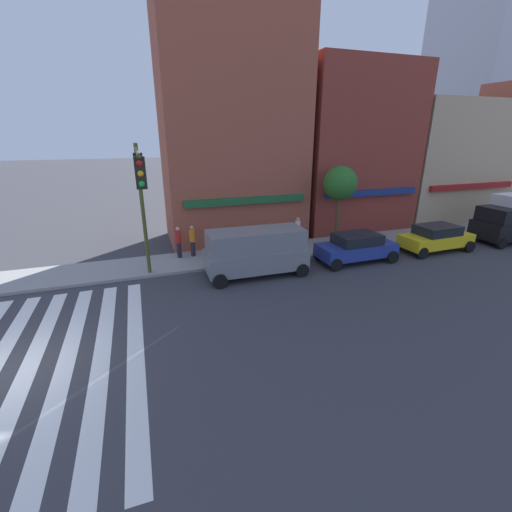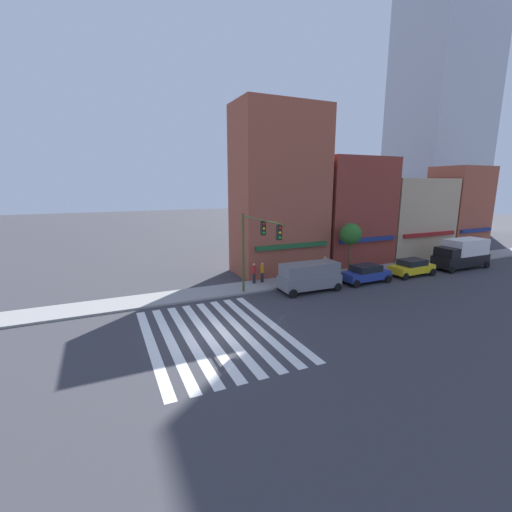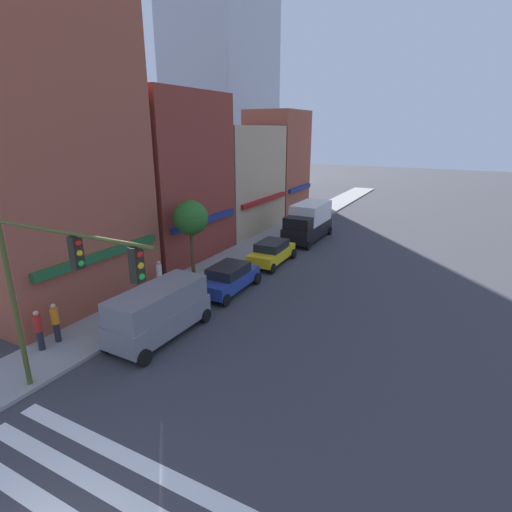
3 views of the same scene
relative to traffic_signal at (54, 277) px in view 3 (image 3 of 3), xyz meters
name	(u,v)px [view 3 (image 3 of 3)]	position (x,y,z in m)	size (l,w,h in m)	color
storefront_row	(189,169)	(16.72, 7.49, 1.47)	(33.59, 5.30, 15.76)	#9E4C38
traffic_signal	(54,277)	(0.00, 0.00, 0.00)	(0.32, 6.55, 6.36)	#474C1E
van_grey	(159,310)	(5.10, 0.70, -3.40)	(5.04, 2.22, 2.34)	slate
sedan_blue	(229,278)	(10.97, 0.70, -3.84)	(4.43, 2.02, 1.59)	navy
sedan_yellow	(272,252)	(16.62, 0.70, -3.84)	(4.45, 2.02, 1.59)	yellow
box_truck_black	(308,221)	(23.61, 0.70, -3.10)	(6.20, 2.42, 3.04)	black
pedestrian_red_jacket	(39,330)	(1.71, 4.15, -3.61)	(0.32, 0.32, 1.77)	#23232D
pedestrian_orange_vest	(56,322)	(2.49, 4.15, -3.61)	(0.32, 0.32, 1.77)	#23232D
pedestrian_white_shirt	(159,275)	(8.99, 4.06, -3.61)	(0.32, 0.32, 1.77)	#23232D
fire_hydrant	(116,325)	(4.13, 2.40, -4.07)	(0.24, 0.24, 0.84)	red
street_tree	(191,218)	(11.41, 3.50, -0.77)	(2.04, 2.04, 4.83)	brown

